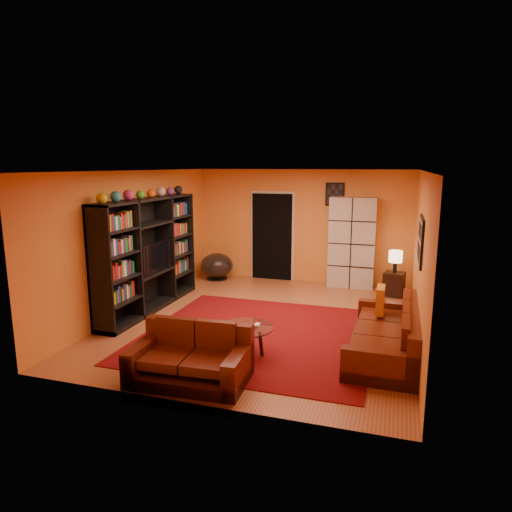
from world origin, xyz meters
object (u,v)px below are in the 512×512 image
(loveseat, at_px, (192,357))
(entertainment_unit, at_px, (149,255))
(storage_cabinet, at_px, (352,243))
(coffee_table, at_px, (245,330))
(table_lamp, at_px, (396,257))
(sofa, at_px, (391,335))
(bowl_chair, at_px, (217,265))
(side_table, at_px, (394,284))
(tv, at_px, (151,257))

(loveseat, bearing_deg, entertainment_unit, 36.58)
(storage_cabinet, bearing_deg, coffee_table, -104.78)
(table_lamp, bearing_deg, loveseat, -116.91)
(sofa, distance_m, loveseat, 2.88)
(entertainment_unit, xyz_separation_m, table_lamp, (4.41, 2.30, -0.23))
(loveseat, relative_size, bowl_chair, 1.94)
(sofa, xyz_separation_m, table_lamp, (-0.01, 3.14, 0.54))
(storage_cabinet, relative_size, side_table, 4.02)
(entertainment_unit, relative_size, table_lamp, 6.54)
(tv, xyz_separation_m, storage_cabinet, (3.41, 2.79, -0.00))
(tv, relative_size, coffee_table, 1.21)
(coffee_table, bearing_deg, side_table, 62.32)
(loveseat, relative_size, table_lamp, 3.28)
(entertainment_unit, distance_m, coffee_table, 2.92)
(loveseat, bearing_deg, table_lamp, -30.07)
(side_table, bearing_deg, tv, -152.25)
(loveseat, height_order, storage_cabinet, storage_cabinet)
(entertainment_unit, xyz_separation_m, tv, (0.05, 0.01, -0.04))
(storage_cabinet, distance_m, table_lamp, 1.08)
(side_table, relative_size, table_lamp, 1.09)
(entertainment_unit, distance_m, side_table, 5.04)
(sofa, relative_size, coffee_table, 2.87)
(sofa, distance_m, side_table, 3.14)
(tv, bearing_deg, sofa, -101.02)
(entertainment_unit, distance_m, tv, 0.07)
(sofa, distance_m, bowl_chair, 5.27)
(sofa, xyz_separation_m, side_table, (-0.01, 3.14, -0.03))
(tv, relative_size, table_lamp, 2.16)
(sofa, height_order, bowl_chair, sofa)
(coffee_table, relative_size, table_lamp, 1.78)
(entertainment_unit, bearing_deg, bowl_chair, 82.38)
(coffee_table, relative_size, storage_cabinet, 0.41)
(coffee_table, xyz_separation_m, table_lamp, (1.99, 3.80, 0.45))
(loveseat, bearing_deg, tv, 35.75)
(bowl_chair, height_order, side_table, bowl_chair)
(side_table, bearing_deg, storage_cabinet, 152.33)
(tv, distance_m, table_lamp, 4.93)
(entertainment_unit, bearing_deg, side_table, 27.60)
(tv, bearing_deg, table_lamp, -62.25)
(loveseat, bearing_deg, side_table, -30.07)
(coffee_table, bearing_deg, loveseat, -113.61)
(coffee_table, relative_size, side_table, 1.64)
(entertainment_unit, distance_m, sofa, 4.56)
(side_table, bearing_deg, bowl_chair, 177.25)
(table_lamp, bearing_deg, coffee_table, -117.68)
(entertainment_unit, xyz_separation_m, storage_cabinet, (3.46, 2.80, -0.05))
(storage_cabinet, height_order, bowl_chair, storage_cabinet)
(tv, xyz_separation_m, table_lamp, (4.36, 2.29, -0.18))
(storage_cabinet, relative_size, bowl_chair, 2.58)
(coffee_table, distance_m, storage_cabinet, 4.47)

